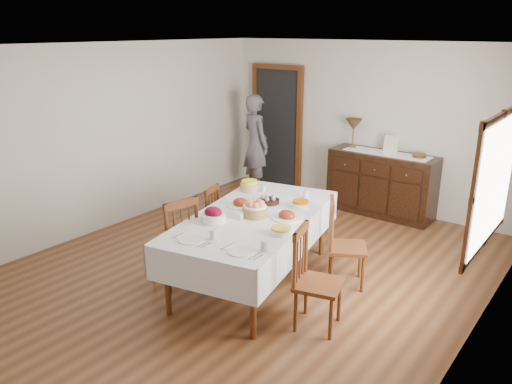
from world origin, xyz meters
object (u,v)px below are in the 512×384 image
Objects in this scene: chair_right_near at (313,278)px; dining_table at (254,223)px; chair_left_far at (204,219)px; person at (256,141)px; sideboard at (381,184)px; chair_left_near at (176,242)px; chair_right_far at (343,243)px; table_lamp at (354,125)px.

dining_table is at bearing 55.04° from chair_right_near.
chair_left_far reaches higher than dining_table.
chair_left_far is 0.49× the size of person.
sideboard is (1.21, 2.70, 0.03)m from chair_left_far.
dining_table is at bearing -94.28° from sideboard.
person is (-2.00, 2.66, 0.19)m from dining_table.
chair_right_near is (0.99, -0.36, -0.21)m from dining_table.
chair_right_near is at bearing -31.96° from dining_table.
chair_right_near is at bearing 110.24° from chair_left_near.
person reaches higher than chair_left_far.
chair_left_near is 1.85m from chair_right_far.
chair_left_far is at bearing 153.89° from dining_table.
chair_right_far reaches higher than sideboard.
chair_left_far is 2.08m from chair_right_near.
chair_right_near is at bearing -76.83° from sideboard.
table_lamp is at bearing -172.68° from chair_left_near.
chair_left_near reaches higher than chair_left_far.
chair_left_far is at bearing -144.46° from chair_left_near.
chair_left_near is 0.92m from chair_left_far.
chair_right_near reaches higher than chair_right_far.
dining_table is 1.08m from chair_right_near.
chair_right_far is 3.55m from person.
person is (-2.22, -0.29, 0.43)m from sideboard.
dining_table is 2.96m from sideboard.
sideboard is (0.22, 2.95, -0.23)m from dining_table.
table_lamp reaches higher than chair_left_near.
chair_left_far is 0.56× the size of sideboard.
dining_table is at bearing 149.27° from person.
chair_right_far is (-0.17, 0.91, -0.01)m from chair_right_near.
chair_left_far is at bearing 57.91° from chair_right_near.
person is at bearing 114.98° from dining_table.
table_lamp is at bearing 84.25° from dining_table.
person is 1.76m from table_lamp.
table_lamp is (0.67, 2.73, 0.87)m from chair_left_far.
sideboard is at bearing 178.67° from chair_left_near.
table_lamp is (1.68, 0.32, 0.41)m from person.
chair_right_near is 2.21× the size of table_lamp.
chair_right_near is at bearing 159.89° from chair_right_far.
chair_left_near is 3.67m from table_lamp.
person is at bearing -144.94° from chair_left_near.
dining_table is 1.06m from chair_left_far.
table_lamp reaches higher than chair_left_far.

